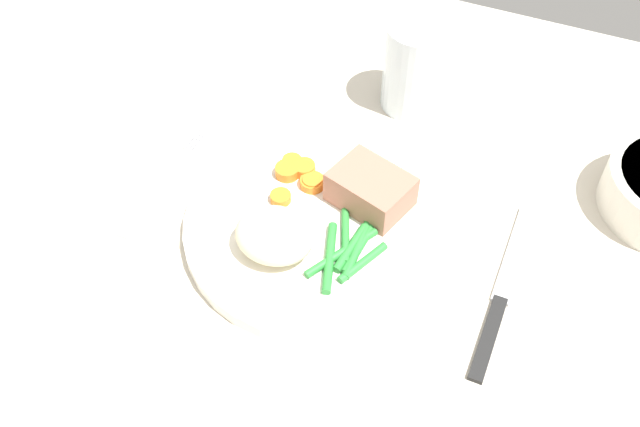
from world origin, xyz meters
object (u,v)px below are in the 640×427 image
Objects in this scene: water_glass at (415,72)px; fork at (166,180)px; dinner_plate at (320,225)px; knife at (503,293)px; meat_portion at (371,189)px.

fork is at bearing -131.62° from water_glass.
knife is (18.32, -0.29, -0.60)cm from dinner_plate.
dinner_plate is 22.16cm from water_glass.
fork is at bearing -168.04° from meat_portion.
dinner_plate is 17.34cm from fork.
knife is 27.62cm from water_glass.
meat_portion is (3.58, 4.17, 2.58)cm from dinner_plate.
meat_portion reaches higher than knife.
dinner_plate is at bearing -95.82° from water_glass.
fork is 0.81× the size of knife.
dinner_plate reaches higher than fork.
meat_portion is 21.61cm from fork.
knife reaches higher than fork.
water_glass reaches higher than fork.
fork is (-17.33, -0.26, -0.60)cm from dinner_plate.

